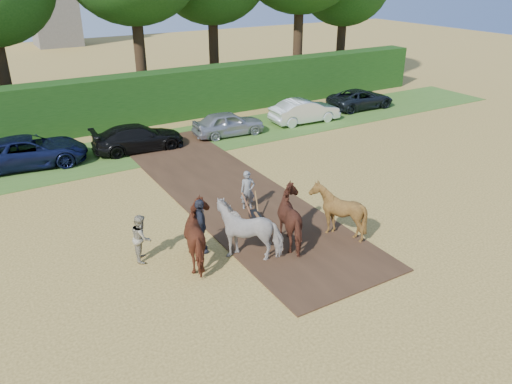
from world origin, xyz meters
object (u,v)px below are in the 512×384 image
Objects in this scene: spectator_near at (142,237)px; spectator_far at (200,226)px; parked_cars at (149,135)px; plough_team at (272,222)px.

spectator_near is 0.83× the size of spectator_far.
spectator_near reaches higher than parked_cars.
spectator_far is 0.29× the size of plough_team.
plough_team is (4.06, -1.51, 0.15)m from spectator_near.
spectator_far is 11.33m from parked_cars.
spectator_near is 0.24× the size of plough_team.
plough_team is 0.19× the size of parked_cars.
spectator_near is 4.34m from plough_team.
spectator_near is at bearing 159.56° from plough_team.
plough_team reaches higher than spectator_near.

